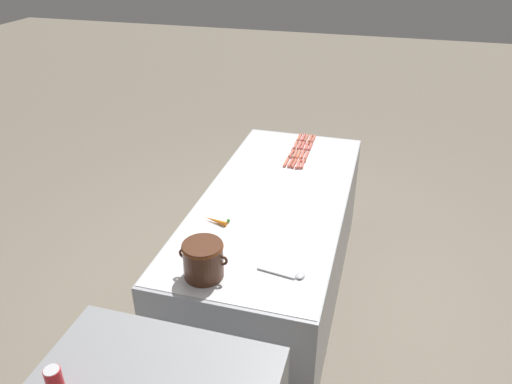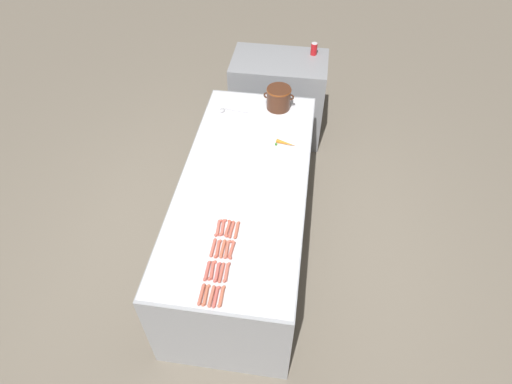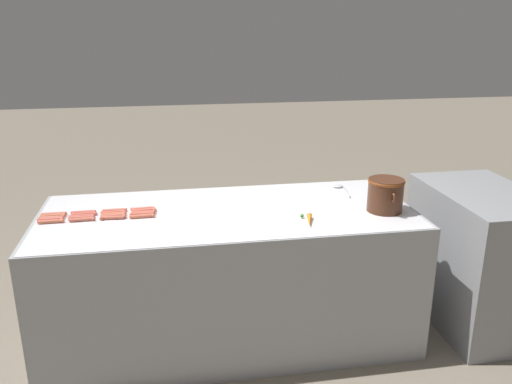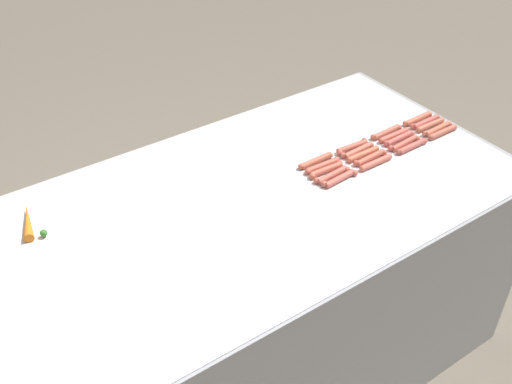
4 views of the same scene
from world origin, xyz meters
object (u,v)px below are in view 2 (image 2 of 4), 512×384
(back_cabinet, at_px, (278,98))
(hot_dog_16, at_px, (222,296))
(hot_dog_11, at_px, (228,228))
(hot_dog_9, at_px, (217,272))
(hot_dog_1, at_px, (207,271))
(hot_dog_12, at_px, (217,297))
(hot_dog_3, at_px, (218,228))
(hot_dog_10, at_px, (223,249))
(hot_dog_15, at_px, (232,229))
(hot_dog_4, at_px, (206,295))
(soda_can, at_px, (314,49))
(hot_dog_17, at_px, (227,272))
(hot_dog_6, at_px, (218,249))
(hot_dog_14, at_px, (227,249))
(hot_dog_19, at_px, (237,230))
(hot_dog_5, at_px, (212,270))
(hot_dog_2, at_px, (213,248))
(hot_dog_0, at_px, (201,294))
(bean_pot, at_px, (279,97))
(hot_dog_7, at_px, (223,227))
(carrot, at_px, (285,143))
(hot_dog_18, at_px, (232,250))
(hot_dog_8, at_px, (212,296))
(serving_spoon, at_px, (227,110))
(hot_dog_13, at_px, (222,273))

(back_cabinet, relative_size, hot_dog_16, 6.49)
(hot_dog_11, bearing_deg, hot_dog_9, -89.99)
(hot_dog_1, bearing_deg, hot_dog_9, -0.65)
(back_cabinet, distance_m, hot_dog_16, 2.76)
(hot_dog_12, bearing_deg, hot_dog_3, 100.66)
(hot_dog_10, distance_m, hot_dog_16, 0.35)
(hot_dog_10, relative_size, hot_dog_15, 1.00)
(hot_dog_4, bearing_deg, soda_can, 80.34)
(hot_dog_17, bearing_deg, hot_dog_6, 118.66)
(hot_dog_9, bearing_deg, hot_dog_14, 80.84)
(hot_dog_14, relative_size, hot_dog_15, 1.00)
(hot_dog_3, xyz_separation_m, hot_dog_17, (0.13, -0.35, 0.00))
(hot_dog_12, bearing_deg, hot_dog_19, 86.54)
(hot_dog_5, xyz_separation_m, soda_can, (0.49, 2.71, 0.11))
(hot_dog_6, height_order, hot_dog_16, same)
(hot_dog_17, bearing_deg, hot_dog_2, 125.94)
(hot_dog_2, height_order, hot_dog_16, same)
(hot_dog_0, relative_size, hot_dog_6, 1.00)
(hot_dog_3, distance_m, hot_dog_15, 0.10)
(hot_dog_15, bearing_deg, bean_pot, 83.76)
(hot_dog_11, bearing_deg, hot_dog_16, -83.28)
(bean_pot, bearing_deg, hot_dog_7, -98.79)
(hot_dog_4, distance_m, hot_dog_17, 0.20)
(carrot, bearing_deg, hot_dog_7, -109.86)
(hot_dog_0, relative_size, hot_dog_12, 1.00)
(hot_dog_9, distance_m, hot_dog_11, 0.36)
(hot_dog_18, bearing_deg, hot_dog_8, -99.22)
(hot_dog_4, bearing_deg, hot_dog_6, 89.73)
(hot_dog_4, bearing_deg, hot_dog_16, 3.67)
(hot_dog_6, bearing_deg, serving_spoon, 98.79)
(hot_dog_16, bearing_deg, hot_dog_11, 96.72)
(hot_dog_3, relative_size, hot_dog_11, 1.00)
(hot_dog_0, xyz_separation_m, hot_dog_15, (0.09, 0.52, 0.00))
(hot_dog_17, distance_m, bean_pot, 1.82)
(hot_dog_5, relative_size, hot_dog_14, 1.00)
(hot_dog_3, relative_size, hot_dog_14, 1.00)
(hot_dog_3, bearing_deg, hot_dog_9, -79.26)
(hot_dog_2, height_order, carrot, carrot)
(serving_spoon, xyz_separation_m, soda_can, (0.73, 1.02, 0.11))
(hot_dog_3, distance_m, hot_dog_13, 0.37)
(hot_dog_15, bearing_deg, hot_dog_0, -99.95)
(hot_dog_2, bearing_deg, hot_dog_1, -89.57)
(bean_pot, height_order, soda_can, bean_pot)
(hot_dog_18, relative_size, soda_can, 1.22)
(hot_dog_14, height_order, carrot, carrot)
(carrot, bearing_deg, hot_dog_17, -100.72)
(hot_dog_4, height_order, serving_spoon, hot_dog_4)
(hot_dog_3, height_order, hot_dog_17, same)
(serving_spoon, bearing_deg, hot_dog_16, -79.96)
(bean_pot, bearing_deg, hot_dog_16, -93.68)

